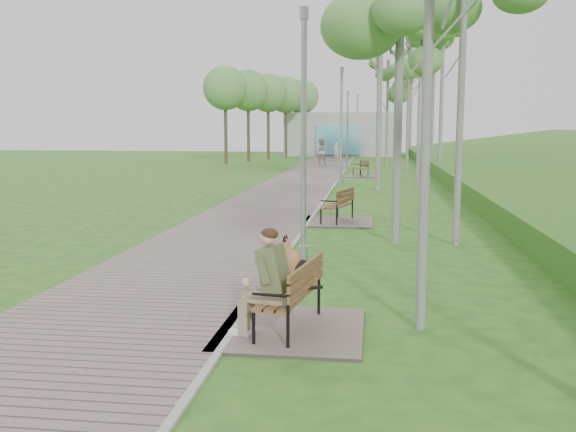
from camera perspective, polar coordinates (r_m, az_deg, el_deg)
name	(u,v)px	position (r m, az deg, el deg)	size (l,w,h in m)	color
ground	(262,291)	(10.72, -2.31, -6.70)	(120.00, 120.00, 0.00)	#22581C
walkway	(302,181)	(32.03, 1.25, 3.12)	(3.50, 67.00, 0.04)	#75655F
kerb	(337,181)	(31.88, 4.38, 3.08)	(0.10, 67.00, 0.05)	#999993
building_north	(339,134)	(61.28, 4.59, 7.24)	(10.00, 5.20, 4.00)	#9E9E99
bench_main	(284,297)	(8.55, -0.38, -7.25)	(1.91, 2.12, 1.66)	#75655F
bench_second	(337,215)	(18.32, 4.40, 0.12)	(1.96, 2.17, 1.20)	#75655F
bench_third	(361,173)	(35.41, 6.47, 3.82)	(1.76, 1.96, 1.08)	#75655F
lamp_post_near	(304,145)	(12.94, 1.40, 6.35)	(0.19, 0.19, 5.03)	#989BA0
lamp_post_second	(341,130)	(30.21, 4.74, 7.60)	(0.21, 0.21, 5.44)	#989BA0
lamp_post_third	(347,135)	(38.83, 5.29, 7.22)	(0.19, 0.19, 4.80)	#989BA0
lamp_post_far	(357,128)	(59.69, 6.17, 7.82)	(0.22, 0.22, 5.63)	#989BA0
pedestrian_near	(337,152)	(50.92, 4.34, 5.69)	(0.53, 0.35, 1.46)	white
pedestrian_far	(321,151)	(46.41, 2.93, 5.75)	(0.92, 0.72, 1.89)	gray
birch_mid_a	(381,20)	(27.94, 8.26, 16.88)	(2.95, 2.95, 9.03)	silver
birch_mid_c	(421,45)	(30.11, 11.74, 14.65)	(2.26, 2.26, 8.04)	silver
birch_far_a	(444,25)	(36.30, 13.69, 16.19)	(2.95, 2.95, 10.26)	silver
birch_far_b	(409,62)	(42.09, 10.74, 13.33)	(2.66, 2.66, 8.61)	silver
birch_far_c	(435,27)	(42.32, 12.98, 16.04)	(2.72, 2.72, 11.24)	silver
birch_distant_a	(388,79)	(46.23, 8.87, 11.90)	(2.54, 2.54, 7.62)	silver
birch_distant_b	(412,63)	(61.82, 10.98, 13.22)	(2.75, 2.75, 10.90)	silver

